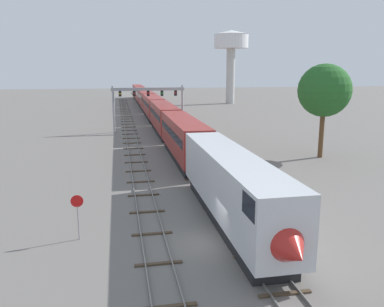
{
  "coord_description": "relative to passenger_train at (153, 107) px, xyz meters",
  "views": [
    {
      "loc": [
        -5.36,
        -21.41,
        10.33
      ],
      "look_at": [
        1.0,
        12.0,
        3.0
      ],
      "focal_mm": 36.64,
      "sensor_mm": 36.0,
      "label": 1
    }
  ],
  "objects": [
    {
      "name": "signal_gantry",
      "position": [
        -2.25,
        -17.34,
        3.07
      ],
      "size": [
        12.1,
        0.49,
        7.71
      ],
      "color": "#999BA0",
      "rests_on": "ground"
    },
    {
      "name": "passenger_train",
      "position": [
        0.0,
        0.0,
        0.0
      ],
      "size": [
        3.04,
        136.05,
        4.8
      ],
      "color": "silver",
      "rests_on": "ground"
    },
    {
      "name": "stop_sign",
      "position": [
        -10.0,
        -59.57,
        -0.74
      ],
      "size": [
        0.76,
        0.08,
        2.88
      ],
      "color": "gray",
      "rests_on": "ground"
    },
    {
      "name": "ground_plane",
      "position": [
        -2.0,
        -61.68,
        -2.61
      ],
      "size": [
        400.0,
        400.0,
        0.0
      ],
      "primitive_type": "plane",
      "color": "slate"
    },
    {
      "name": "trackside_tree_left",
      "position": [
        16.28,
        -40.96,
        5.29
      ],
      "size": [
        6.12,
        6.12,
        11.0
      ],
      "color": "brown",
      "rests_on": "ground"
    },
    {
      "name": "track_main",
      "position": [
        0.0,
        -1.68,
        -2.55
      ],
      "size": [
        2.6,
        200.0,
        0.16
      ],
      "color": "slate",
      "rests_on": "ground"
    },
    {
      "name": "track_near",
      "position": [
        -5.5,
        -21.68,
        -2.55
      ],
      "size": [
        2.6,
        160.0,
        0.16
      ],
      "color": "slate",
      "rests_on": "ground"
    },
    {
      "name": "water_tower",
      "position": [
        26.86,
        33.99,
        14.67
      ],
      "size": [
        10.42,
        10.42,
        21.71
      ],
      "color": "beige",
      "rests_on": "ground"
    }
  ]
}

